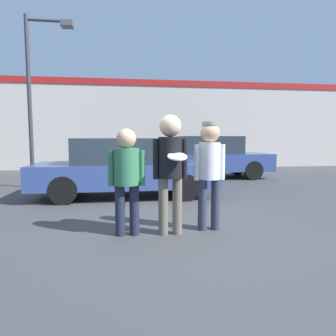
# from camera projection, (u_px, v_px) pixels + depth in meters

# --- Properties ---
(ground_plane) EXTENTS (56.00, 56.00, 0.00)m
(ground_plane) POSITION_uv_depth(u_px,v_px,m) (171.00, 227.00, 5.08)
(ground_plane) COLOR #3F3F42
(storefront_building) EXTENTS (24.00, 0.22, 4.37)m
(storefront_building) POSITION_uv_depth(u_px,v_px,m) (140.00, 124.00, 14.82)
(storefront_building) COLOR beige
(storefront_building) RESTS_ON ground
(person_left) EXTENTS (0.56, 0.39, 1.64)m
(person_left) POSITION_uv_depth(u_px,v_px,m) (127.00, 172.00, 4.55)
(person_left) COLOR #1E2338
(person_left) RESTS_ON ground
(person_middle_with_frisbee) EXTENTS (0.53, 0.59, 1.85)m
(person_middle_with_frisbee) POSITION_uv_depth(u_px,v_px,m) (170.00, 162.00, 4.57)
(person_middle_with_frisbee) COLOR #665B4C
(person_middle_with_frisbee) RESTS_ON ground
(person_right) EXTENTS (0.51, 0.34, 1.75)m
(person_right) POSITION_uv_depth(u_px,v_px,m) (210.00, 165.00, 4.82)
(person_right) COLOR #2D3347
(person_right) RESTS_ON ground
(parked_car_near) EXTENTS (4.57, 1.86, 1.50)m
(parked_car_near) POSITION_uv_depth(u_px,v_px,m) (125.00, 167.00, 7.74)
(parked_car_near) COLOR #334784
(parked_car_near) RESTS_ON ground
(parked_car_far) EXTENTS (4.41, 1.80, 1.58)m
(parked_car_far) POSITION_uv_depth(u_px,v_px,m) (210.00, 157.00, 11.38)
(parked_car_far) COLOR #334784
(parked_car_far) RESTS_ON ground
(street_lamp) EXTENTS (1.38, 0.35, 5.08)m
(street_lamp) POSITION_uv_depth(u_px,v_px,m) (38.00, 81.00, 8.85)
(street_lamp) COLOR #38383D
(street_lamp) RESTS_ON ground
(shrub) EXTENTS (1.24, 1.24, 1.24)m
(shrub) POSITION_uv_depth(u_px,v_px,m) (209.00, 156.00, 14.64)
(shrub) COLOR #2D6B33
(shrub) RESTS_ON ground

